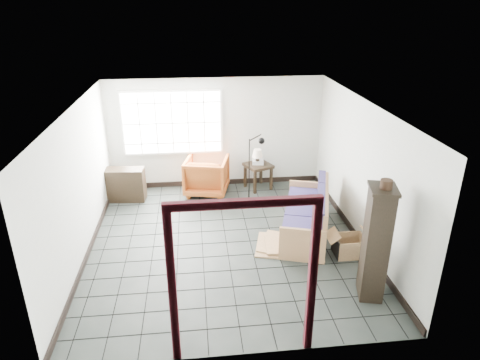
{
  "coord_description": "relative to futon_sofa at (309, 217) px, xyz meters",
  "views": [
    {
      "loc": [
        -0.51,
        -6.91,
        4.25
      ],
      "look_at": [
        0.29,
        0.3,
        1.14
      ],
      "focal_mm": 32.0,
      "sensor_mm": 36.0,
      "label": 1
    }
  ],
  "objects": [
    {
      "name": "pot",
      "position": [
        0.47,
        -1.99,
        1.54
      ],
      "size": [
        0.18,
        0.18,
        0.13
      ],
      "rotation": [
        0.0,
        0.0,
        0.05
      ],
      "color": "black",
      "rests_on": "tall_shelf"
    },
    {
      "name": "tall_shelf",
      "position": [
        0.46,
        -1.96,
        0.59
      ],
      "size": [
        0.49,
        0.57,
        1.82
      ],
      "rotation": [
        0.0,
        0.0,
        -0.24
      ],
      "color": "black",
      "rests_on": "ground"
    },
    {
      "name": "armchair",
      "position": [
        -1.88,
        2.07,
        0.14
      ],
      "size": [
        1.11,
        1.07,
        0.97
      ],
      "primitive_type": "imported",
      "rotation": [
        0.0,
        0.0,
        2.91
      ],
      "color": "brown",
      "rests_on": "ground"
    },
    {
      "name": "table_lamp",
      "position": [
        -0.68,
        2.18,
        0.54
      ],
      "size": [
        0.26,
        0.26,
        0.38
      ],
      "rotation": [
        0.0,
        0.0,
        0.07
      ],
      "color": "black",
      "rests_on": "side_table"
    },
    {
      "name": "floor_lamp",
      "position": [
        -0.87,
        1.27,
        0.54
      ],
      "size": [
        0.46,
        0.29,
        1.64
      ],
      "rotation": [
        0.0,
        0.0,
        0.14
      ],
      "color": "black",
      "rests_on": "ground"
    },
    {
      "name": "side_table",
      "position": [
        -0.66,
        2.2,
        0.17
      ],
      "size": [
        0.74,
        0.74,
        0.62
      ],
      "rotation": [
        0.0,
        0.0,
        0.41
      ],
      "color": "black",
      "rests_on": "ground"
    },
    {
      "name": "window_panel",
      "position": [
        -2.62,
        2.5,
        1.26
      ],
      "size": [
        2.32,
        0.08,
        1.52
      ],
      "color": "silver",
      "rests_on": "ground"
    },
    {
      "name": "ground",
      "position": [
        -1.62,
        -0.2,
        -0.34
      ],
      "size": [
        5.5,
        5.5,
        0.0
      ],
      "primitive_type": "plane",
      "color": "black",
      "rests_on": "ground"
    },
    {
      "name": "projector",
      "position": [
        -0.66,
        2.23,
        0.33
      ],
      "size": [
        0.29,
        0.24,
        0.09
      ],
      "rotation": [
        0.0,
        0.0,
        -0.14
      ],
      "color": "silver",
      "rests_on": "side_table"
    },
    {
      "name": "console_shelf",
      "position": [
        -3.77,
        1.9,
        0.04
      ],
      "size": [
        0.99,
        0.45,
        0.75
      ],
      "rotation": [
        0.0,
        0.0,
        -0.08
      ],
      "color": "black",
      "rests_on": "ground"
    },
    {
      "name": "doorway_trim",
      "position": [
        -1.62,
        -2.9,
        1.04
      ],
      "size": [
        1.8,
        0.08,
        2.2
      ],
      "color": "#3C0D15",
      "rests_on": "ground"
    },
    {
      "name": "open_box",
      "position": [
        0.53,
        -0.84,
        -0.17
      ],
      "size": [
        0.84,
        0.43,
        0.48
      ],
      "rotation": [
        0.0,
        0.0,
        -0.01
      ],
      "color": "brown",
      "rests_on": "ground"
    },
    {
      "name": "cardboard_pile",
      "position": [
        -0.44,
        -0.5,
        -0.29
      ],
      "size": [
        1.41,
        1.18,
        0.18
      ],
      "rotation": [
        0.0,
        0.0,
        -0.3
      ],
      "color": "brown",
      "rests_on": "ground"
    },
    {
      "name": "futon_sofa",
      "position": [
        0.0,
        0.0,
        0.0
      ],
      "size": [
        1.39,
        2.26,
        0.94
      ],
      "rotation": [
        0.0,
        0.0,
        -0.3
      ],
      "color": "#946243",
      "rests_on": "ground"
    },
    {
      "name": "room_shell",
      "position": [
        -1.62,
        -0.17,
        1.34
      ],
      "size": [
        5.02,
        5.52,
        2.61
      ],
      "color": "silver",
      "rests_on": "ground"
    }
  ]
}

